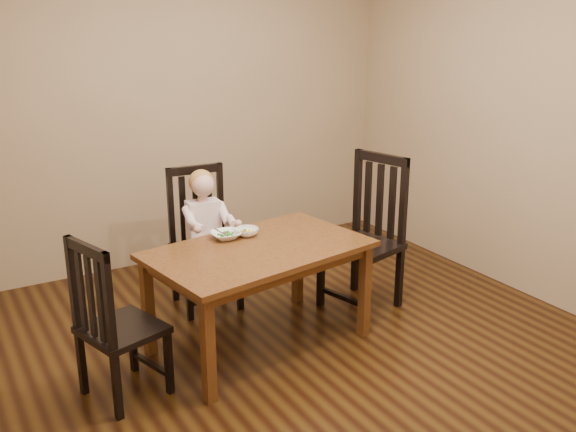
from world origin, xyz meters
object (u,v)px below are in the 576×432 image
chair_child (203,240)px  bowl_veg (247,232)px  chair_left (114,324)px  bowl_peas (226,235)px  dining_table (259,259)px  toddler (205,225)px  chair_right (366,235)px

chair_child → bowl_veg: size_ratio=6.55×
chair_left → bowl_peas: 0.99m
dining_table → chair_child: bearing=93.8°
toddler → bowl_veg: 0.51m
bowl_veg → toddler: bearing=100.8°
toddler → bowl_peas: (-0.05, -0.48, 0.08)m
toddler → bowl_veg: bearing=105.5°
bowl_peas → dining_table: bearing=-66.4°
dining_table → chair_left: 1.01m
chair_child → bowl_veg: (0.09, -0.55, 0.21)m
toddler → bowl_peas: toddler is taller
dining_table → bowl_peas: bowl_peas is taller
chair_child → chair_left: (-0.94, -0.92, -0.03)m
chair_child → chair_left: size_ratio=1.07×
dining_table → bowl_peas: (-0.11, 0.25, 0.10)m
toddler → chair_right: bearing=155.2°
dining_table → chair_right: bearing=8.6°
chair_right → toddler: (-1.03, 0.59, 0.09)m
chair_left → bowl_veg: (1.03, 0.37, 0.25)m
dining_table → toddler: (-0.06, 0.73, 0.03)m
toddler → chair_left: bearing=47.6°
chair_child → bowl_peas: 0.58m
dining_table → chair_left: bearing=-172.5°
chair_child → toddler: chair_child is taller
dining_table → chair_child: chair_child is taller
chair_right → toddler: bearing=46.3°
bowl_peas → toddler: bearing=83.6°
bowl_peas → bowl_veg: size_ratio=1.21×
chair_right → bowl_veg: chair_right is taller
bowl_veg → chair_right: bearing=-5.5°
chair_left → toddler: chair_left is taller
dining_table → chair_child: (-0.05, 0.79, -0.11)m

